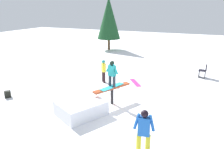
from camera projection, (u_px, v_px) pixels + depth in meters
The scene contains 10 objects.
ground_plane at pixel (112, 104), 10.26m from camera, with size 60.00×60.00×0.00m, color white.
rail_feature at pixel (112, 90), 10.05m from camera, with size 1.91×1.15×0.84m.
snow_kicker_ramp at pixel (81, 108), 9.14m from camera, with size 1.80×1.50×0.60m, color white.
main_rider_on_rail at pixel (112, 74), 9.83m from camera, with size 1.35×0.71×1.24m.
bystander_blue at pixel (144, 131), 6.42m from camera, with size 0.28×0.65×1.54m.
bystander_yellow at pixel (104, 70), 12.95m from camera, with size 0.47×0.44×1.37m.
loose_snowboard_magenta at pixel (135, 83), 13.05m from camera, with size 1.38×0.28×0.02m, color #CF308E.
folding_chair at pixel (203, 71), 13.90m from camera, with size 0.48×0.48×0.88m.
backpack_on_snow at pixel (8, 94), 10.92m from camera, with size 0.30×0.22×0.34m, color black.
pine_tree_near at pixel (109, 18), 22.06m from camera, with size 2.34×2.34×5.33m.
Camera 1 is at (-8.60, -3.76, 4.37)m, focal length 35.00 mm.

